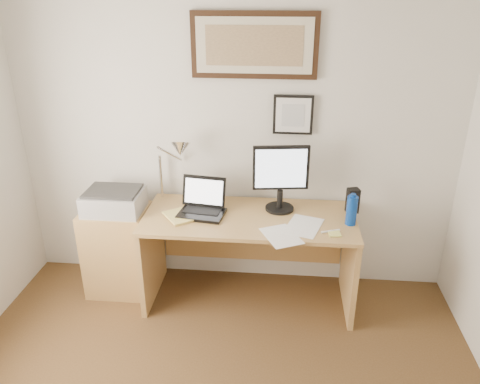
# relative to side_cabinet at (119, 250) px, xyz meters

# --- Properties ---
(wall_back) EXTENTS (3.50, 0.02, 2.50)m
(wall_back) POSITION_rel_side_cabinet_xyz_m (0.92, 0.32, 0.89)
(wall_back) COLOR silver
(wall_back) RESTS_ON ground
(side_cabinet) EXTENTS (0.50, 0.40, 0.73)m
(side_cabinet) POSITION_rel_side_cabinet_xyz_m (0.00, 0.00, 0.00)
(side_cabinet) COLOR #AA8047
(side_cabinet) RESTS_ON floor
(water_bottle) EXTENTS (0.08, 0.08, 0.22)m
(water_bottle) POSITION_rel_side_cabinet_xyz_m (1.81, -0.10, 0.50)
(water_bottle) COLOR navy
(water_bottle) RESTS_ON desk
(bottle_cap) EXTENTS (0.04, 0.04, 0.02)m
(bottle_cap) POSITION_rel_side_cabinet_xyz_m (1.81, -0.10, 0.62)
(bottle_cap) COLOR navy
(bottle_cap) RESTS_ON water_bottle
(speaker) EXTENTS (0.10, 0.09, 0.19)m
(speaker) POSITION_rel_side_cabinet_xyz_m (1.85, 0.10, 0.48)
(speaker) COLOR black
(speaker) RESTS_ON desk
(paper_sheet_a) EXTENTS (0.33, 0.37, 0.00)m
(paper_sheet_a) POSITION_rel_side_cabinet_xyz_m (1.31, -0.33, 0.39)
(paper_sheet_a) COLOR white
(paper_sheet_a) RESTS_ON desk
(paper_sheet_b) EXTENTS (0.32, 0.38, 0.00)m
(paper_sheet_b) POSITION_rel_side_cabinet_xyz_m (1.47, -0.17, 0.39)
(paper_sheet_b) COLOR white
(paper_sheet_b) RESTS_ON desk
(sticky_pad) EXTENTS (0.09, 0.09, 0.01)m
(sticky_pad) POSITION_rel_side_cabinet_xyz_m (1.68, -0.27, 0.39)
(sticky_pad) COLOR #E1E36B
(sticky_pad) RESTS_ON desk
(marker_pen) EXTENTS (0.14, 0.06, 0.02)m
(marker_pen) POSITION_rel_side_cabinet_xyz_m (1.66, -0.24, 0.39)
(marker_pen) COLOR white
(marker_pen) RESTS_ON desk
(book) EXTENTS (0.29, 0.31, 0.02)m
(book) POSITION_rel_side_cabinet_xyz_m (0.48, -0.17, 0.39)
(book) COLOR #E3CD6A
(book) RESTS_ON desk
(desk) EXTENTS (1.60, 0.70, 0.75)m
(desk) POSITION_rel_side_cabinet_xyz_m (1.07, 0.04, 0.15)
(desk) COLOR #AA8047
(desk) RESTS_ON floor
(laptop) EXTENTS (0.37, 0.34, 0.26)m
(laptop) POSITION_rel_side_cabinet_xyz_m (0.71, -0.02, 0.44)
(laptop) COLOR black
(laptop) RESTS_ON desk
(lcd_monitor) EXTENTS (0.42, 0.22, 0.52)m
(lcd_monitor) POSITION_rel_side_cabinet_xyz_m (1.29, 0.08, 0.68)
(lcd_monitor) COLOR black
(lcd_monitor) RESTS_ON desk
(printer) EXTENTS (0.44, 0.34, 0.18)m
(printer) POSITION_rel_side_cabinet_xyz_m (0.01, -0.01, 0.45)
(printer) COLOR #A4A5A7
(printer) RESTS_ON side_cabinet
(desk_lamp) EXTENTS (0.29, 0.27, 0.53)m
(desk_lamp) POSITION_rel_side_cabinet_xyz_m (0.51, 0.13, 0.82)
(desk_lamp) COLOR silver
(desk_lamp) RESTS_ON desk
(picture_large) EXTENTS (0.92, 0.04, 0.47)m
(picture_large) POSITION_rel_side_cabinet_xyz_m (1.07, 0.29, 1.59)
(picture_large) COLOR black
(picture_large) RESTS_ON wall_back
(picture_small) EXTENTS (0.30, 0.03, 0.30)m
(picture_small) POSITION_rel_side_cabinet_xyz_m (1.37, 0.29, 1.09)
(picture_small) COLOR black
(picture_small) RESTS_ON wall_back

